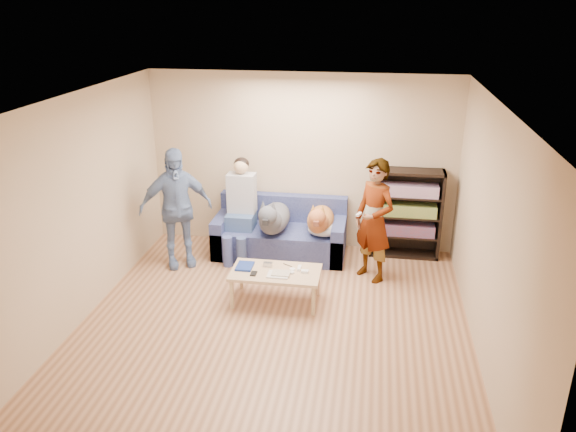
% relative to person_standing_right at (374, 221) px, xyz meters
% --- Properties ---
extents(ground, '(5.00, 5.00, 0.00)m').
position_rel_person_standing_right_xyz_m(ground, '(-1.10, -1.51, -0.83)').
color(ground, brown).
rests_on(ground, ground).
extents(ceiling, '(5.00, 5.00, 0.00)m').
position_rel_person_standing_right_xyz_m(ceiling, '(-1.10, -1.51, 1.77)').
color(ceiling, white).
rests_on(ceiling, ground).
extents(wall_back, '(4.50, 0.00, 4.50)m').
position_rel_person_standing_right_xyz_m(wall_back, '(-1.10, 0.99, 0.47)').
color(wall_back, tan).
rests_on(wall_back, ground).
extents(wall_front, '(4.50, 0.00, 4.50)m').
position_rel_person_standing_right_xyz_m(wall_front, '(-1.10, -4.01, 0.47)').
color(wall_front, tan).
rests_on(wall_front, ground).
extents(wall_left, '(0.00, 5.00, 5.00)m').
position_rel_person_standing_right_xyz_m(wall_left, '(-3.35, -1.51, 0.47)').
color(wall_left, tan).
rests_on(wall_left, ground).
extents(wall_right, '(0.00, 5.00, 5.00)m').
position_rel_person_standing_right_xyz_m(wall_right, '(1.15, -1.51, 0.47)').
color(wall_right, tan).
rests_on(wall_right, ground).
extents(blanket, '(0.47, 0.40, 0.16)m').
position_rel_person_standing_right_xyz_m(blanket, '(-0.69, 0.37, -0.32)').
color(blanket, '#A5A5AA').
rests_on(blanket, sofa).
extents(person_standing_right, '(0.72, 0.70, 1.66)m').
position_rel_person_standing_right_xyz_m(person_standing_right, '(0.00, 0.00, 0.00)').
color(person_standing_right, gray).
rests_on(person_standing_right, ground).
extents(person_standing_left, '(1.08, 0.85, 1.71)m').
position_rel_person_standing_right_xyz_m(person_standing_left, '(-2.71, -0.01, 0.02)').
color(person_standing_left, '#7893C1').
rests_on(person_standing_left, ground).
extents(held_controller, '(0.08, 0.12, 0.03)m').
position_rel_person_standing_right_xyz_m(held_controller, '(-0.20, -0.20, 0.15)').
color(held_controller, silver).
rests_on(held_controller, person_standing_right).
extents(notebook_blue, '(0.20, 0.26, 0.03)m').
position_rel_person_standing_right_xyz_m(notebook_blue, '(-1.57, -0.79, -0.40)').
color(notebook_blue, navy).
rests_on(notebook_blue, coffee_table).
extents(papers, '(0.26, 0.20, 0.02)m').
position_rel_person_standing_right_xyz_m(papers, '(-1.12, -0.94, -0.40)').
color(papers, beige).
rests_on(papers, coffee_table).
extents(magazine, '(0.22, 0.17, 0.01)m').
position_rel_person_standing_right_xyz_m(magazine, '(-1.09, -0.92, -0.39)').
color(magazine, '#B1A68D').
rests_on(magazine, coffee_table).
extents(camera_silver, '(0.11, 0.06, 0.05)m').
position_rel_person_standing_right_xyz_m(camera_silver, '(-1.29, -0.72, -0.39)').
color(camera_silver, '#ADADB1').
rests_on(camera_silver, coffee_table).
extents(controller_a, '(0.04, 0.13, 0.03)m').
position_rel_person_standing_right_xyz_m(controller_a, '(-0.89, -0.74, -0.40)').
color(controller_a, white).
rests_on(controller_a, coffee_table).
extents(controller_b, '(0.09, 0.06, 0.03)m').
position_rel_person_standing_right_xyz_m(controller_b, '(-0.81, -0.82, -0.40)').
color(controller_b, white).
rests_on(controller_b, coffee_table).
extents(headphone_cup_a, '(0.07, 0.07, 0.02)m').
position_rel_person_standing_right_xyz_m(headphone_cup_a, '(-0.97, -0.86, -0.40)').
color(headphone_cup_a, silver).
rests_on(headphone_cup_a, coffee_table).
extents(headphone_cup_b, '(0.07, 0.07, 0.02)m').
position_rel_person_standing_right_xyz_m(headphone_cup_b, '(-0.97, -0.78, -0.40)').
color(headphone_cup_b, white).
rests_on(headphone_cup_b, coffee_table).
extents(pen_orange, '(0.13, 0.06, 0.01)m').
position_rel_person_standing_right_xyz_m(pen_orange, '(-1.19, -1.00, -0.41)').
color(pen_orange, '#BE501A').
rests_on(pen_orange, coffee_table).
extents(pen_black, '(0.13, 0.08, 0.01)m').
position_rel_person_standing_right_xyz_m(pen_black, '(-1.05, -0.66, -0.41)').
color(pen_black, black).
rests_on(pen_black, coffee_table).
extents(wallet, '(0.07, 0.12, 0.02)m').
position_rel_person_standing_right_xyz_m(wallet, '(-1.42, -0.96, -0.40)').
color(wallet, black).
rests_on(wallet, coffee_table).
extents(sofa, '(1.90, 0.85, 0.82)m').
position_rel_person_standing_right_xyz_m(sofa, '(-1.35, 0.58, -0.55)').
color(sofa, '#515B93').
rests_on(sofa, ground).
extents(person_seated, '(0.40, 0.73, 1.47)m').
position_rel_person_standing_right_xyz_m(person_seated, '(-1.91, 0.46, -0.06)').
color(person_seated, '#394A7E').
rests_on(person_seated, sofa).
extents(dog_gray, '(0.42, 1.26, 0.62)m').
position_rel_person_standing_right_xyz_m(dog_gray, '(-1.41, 0.34, -0.19)').
color(dog_gray, '#52565D').
rests_on(dog_gray, sofa).
extents(dog_tan, '(0.38, 1.15, 0.55)m').
position_rel_person_standing_right_xyz_m(dog_tan, '(-0.76, 0.44, -0.21)').
color(dog_tan, '#C8843D').
rests_on(dog_tan, sofa).
extents(coffee_table, '(1.10, 0.60, 0.42)m').
position_rel_person_standing_right_xyz_m(coffee_table, '(-1.17, -0.84, -0.46)').
color(coffee_table, tan).
rests_on(coffee_table, ground).
extents(bookshelf, '(1.00, 0.34, 1.30)m').
position_rel_person_standing_right_xyz_m(bookshelf, '(0.45, 0.82, -0.15)').
color(bookshelf, black).
rests_on(bookshelf, ground).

